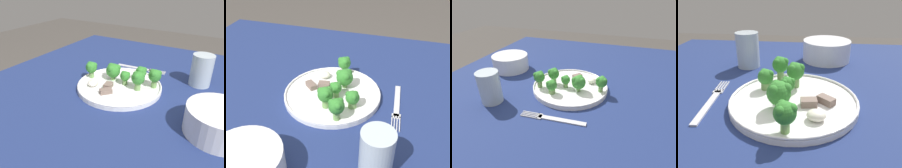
{
  "view_description": "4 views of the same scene",
  "coord_description": "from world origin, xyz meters",
  "views": [
    {
      "loc": [
        0.52,
        0.27,
        1.1
      ],
      "look_at": [
        -0.02,
        -0.05,
        0.78
      ],
      "focal_mm": 35.0,
      "sensor_mm": 36.0,
      "label": 1
    },
    {
      "loc": [
        -0.24,
        0.55,
        1.22
      ],
      "look_at": [
        -0.06,
        -0.04,
        0.8
      ],
      "focal_mm": 42.0,
      "sensor_mm": 36.0,
      "label": 2
    },
    {
      "loc": [
        -0.6,
        -0.2,
        1.1
      ],
      "look_at": [
        -0.07,
        -0.02,
        0.78
      ],
      "focal_mm": 28.0,
      "sensor_mm": 36.0,
      "label": 3
    },
    {
      "loc": [
        -0.01,
        -0.46,
        1.0
      ],
      "look_at": [
        -0.06,
        -0.05,
        0.81
      ],
      "focal_mm": 35.0,
      "sensor_mm": 36.0,
      "label": 4
    }
  ],
  "objects": [
    {
      "name": "table",
      "position": [
        0.0,
        0.0,
        0.65
      ],
      "size": [
        1.17,
        1.03,
        0.75
      ],
      "color": "navy",
      "rests_on": "ground_plane"
    },
    {
      "name": "dinner_plate",
      "position": [
        -0.05,
        -0.04,
        0.76
      ],
      "size": [
        0.28,
        0.28,
        0.02
      ],
      "color": "white",
      "rests_on": "table"
    },
    {
      "name": "fork",
      "position": [
        -0.24,
        -0.04,
        0.75
      ],
      "size": [
        0.03,
        0.2,
        0.0
      ],
      "color": "silver",
      "rests_on": "table"
    },
    {
      "name": "cream_bowl",
      "position": [
        0.03,
        0.28,
        0.79
      ],
      "size": [
        0.16,
        0.16,
        0.07
      ],
      "color": "silver",
      "rests_on": "table"
    },
    {
      "name": "drinking_glass",
      "position": [
        -0.21,
        0.19,
        0.8
      ],
      "size": [
        0.07,
        0.07,
        0.11
      ],
      "color": "#B2C1CC",
      "rests_on": "table"
    },
    {
      "name": "broccoli_floret_near_rim_left",
      "position": [
        -0.08,
        -0.08,
        0.8
      ],
      "size": [
        0.05,
        0.05,
        0.06
      ],
      "color": "#709E56",
      "rests_on": "dinner_plate"
    },
    {
      "name": "broccoli_floret_center_left",
      "position": [
        -0.06,
        -0.03,
        0.79
      ],
      "size": [
        0.03,
        0.03,
        0.05
      ],
      "color": "#709E56",
      "rests_on": "dinner_plate"
    },
    {
      "name": "broccoli_floret_back_left",
      "position": [
        -0.05,
        -0.15,
        0.8
      ],
      "size": [
        0.04,
        0.04,
        0.06
      ],
      "color": "#709E56",
      "rests_on": "dinner_plate"
    },
    {
      "name": "broccoli_floret_front_left",
      "position": [
        -0.05,
        0.03,
        0.8
      ],
      "size": [
        0.04,
        0.04,
        0.06
      ],
      "color": "#709E56",
      "rests_on": "dinner_plate"
    },
    {
      "name": "broccoli_floret_center_back",
      "position": [
        -0.09,
        0.07,
        0.81
      ],
      "size": [
        0.04,
        0.04,
        0.06
      ],
      "color": "#709E56",
      "rests_on": "dinner_plate"
    },
    {
      "name": "broccoli_floret_mid_cluster",
      "position": [
        -0.12,
        0.01,
        0.79
      ],
      "size": [
        0.04,
        0.04,
        0.05
      ],
      "color": "#709E56",
      "rests_on": "dinner_plate"
    },
    {
      "name": "meat_slice_front_slice",
      "position": [
        -0.02,
        -0.06,
        0.77
      ],
      "size": [
        0.04,
        0.03,
        0.02
      ],
      "color": "#756056",
      "rests_on": "dinner_plate"
    },
    {
      "name": "meat_slice_middle_slice",
      "position": [
        0.02,
        -0.05,
        0.77
      ],
      "size": [
        0.04,
        0.04,
        0.02
      ],
      "color": "#756056",
      "rests_on": "dinner_plate"
    },
    {
      "name": "sauce_dollop",
      "position": [
        -0.0,
        -0.11,
        0.77
      ],
      "size": [
        0.04,
        0.03,
        0.02
      ],
      "color": "silver",
      "rests_on": "dinner_plate"
    }
  ]
}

